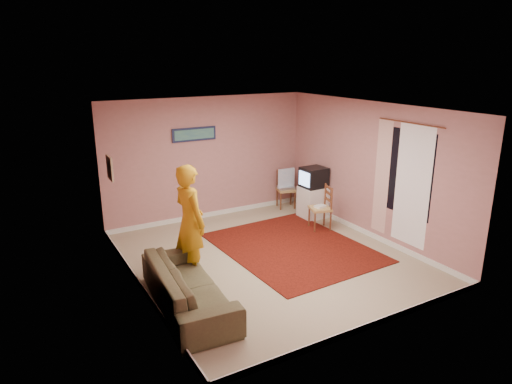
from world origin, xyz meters
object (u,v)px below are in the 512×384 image
chair_a (286,185)px  person (190,222)px  sofa (188,286)px  tv_cabinet (313,202)px  crt_tv (314,177)px  chair_b (320,203)px

chair_a → person: (-3.21, -2.15, 0.39)m
sofa → person: size_ratio=1.18×
tv_cabinet → crt_tv: 0.56m
chair_a → tv_cabinet: bearing=-63.5°
chair_b → person: bearing=-61.1°
tv_cabinet → sofa: (-3.75, -2.16, -0.03)m
crt_tv → chair_a: (-0.14, 0.85, -0.36)m
tv_cabinet → person: person is taller
crt_tv → chair_b: (-0.31, -0.67, -0.34)m
person → chair_a: bearing=-65.2°
tv_cabinet → sofa: bearing=-150.1°
crt_tv → chair_a: 0.93m
tv_cabinet → sofa: tv_cabinet is taller
chair_a → sofa: bearing=-123.2°
tv_cabinet → sofa: size_ratio=0.32×
chair_b → sofa: chair_b is taller
crt_tv → tv_cabinet: bearing=-0.0°
chair_a → chair_b: (-0.18, -1.51, 0.02)m
crt_tv → person: (-3.34, -1.30, 0.02)m
chair_a → chair_b: size_ratio=0.96×
tv_cabinet → chair_b: chair_b is taller
chair_a → person: size_ratio=0.27×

